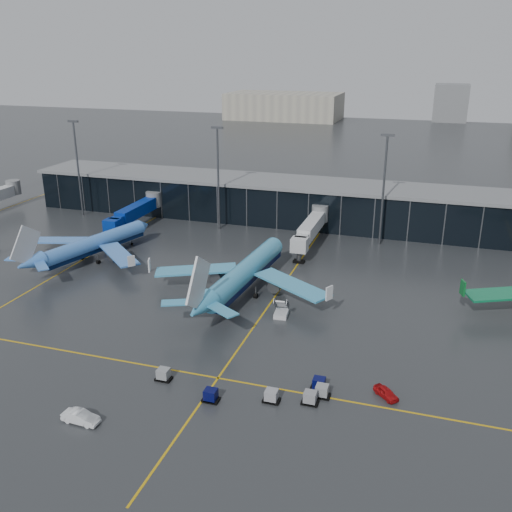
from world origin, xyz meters
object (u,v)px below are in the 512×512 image
(airliner_arkefly, at_px, (94,234))
(service_van_red, at_px, (386,393))
(mobile_airstair, at_px, (281,312))
(baggage_carts, at_px, (265,390))
(airliner_klm_near, at_px, (246,260))
(service_van_white, at_px, (81,417))

(airliner_arkefly, distance_m, service_van_red, 73.44)
(mobile_airstair, distance_m, service_van_red, 27.22)
(baggage_carts, bearing_deg, airliner_arkefly, 142.65)
(airliner_klm_near, relative_size, service_van_white, 8.63)
(airliner_arkefly, xyz_separation_m, baggage_carts, (49.85, -38.04, -4.90))
(airliner_klm_near, bearing_deg, airliner_arkefly, 173.73)
(baggage_carts, relative_size, mobile_airstair, 6.93)
(airliner_klm_near, distance_m, service_van_white, 44.72)
(baggage_carts, xyz_separation_m, mobile_airstair, (-4.26, 23.39, 0.01))
(mobile_airstair, xyz_separation_m, service_van_white, (-15.58, -35.91, 0.02))
(airliner_arkefly, distance_m, airliner_klm_near, 37.07)
(airliner_arkefly, bearing_deg, mobile_airstair, -2.64)
(mobile_airstair, relative_size, service_van_red, 0.89)
(airliner_klm_near, xyz_separation_m, service_van_red, (28.63, -26.98, -5.71))
(airliner_klm_near, relative_size, mobile_airstair, 12.04)
(service_van_red, height_order, service_van_white, service_van_white)
(airliner_arkefly, bearing_deg, airliner_klm_near, 4.83)
(airliner_arkefly, xyz_separation_m, service_van_white, (30.01, -50.56, -4.87))
(airliner_arkefly, relative_size, airliner_klm_near, 0.89)
(mobile_airstair, bearing_deg, airliner_arkefly, 156.77)
(service_van_red, relative_size, service_van_white, 0.81)
(service_van_white, bearing_deg, airliner_arkefly, 32.49)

